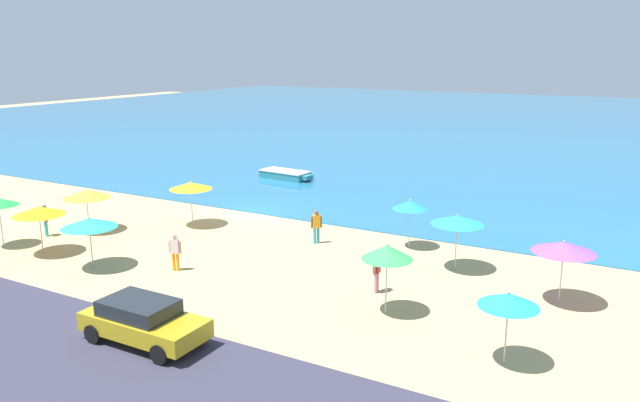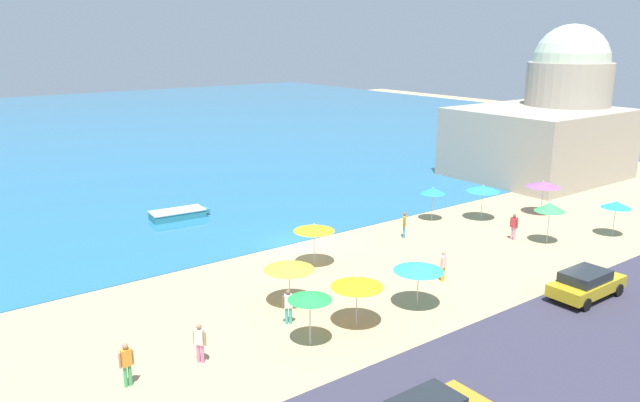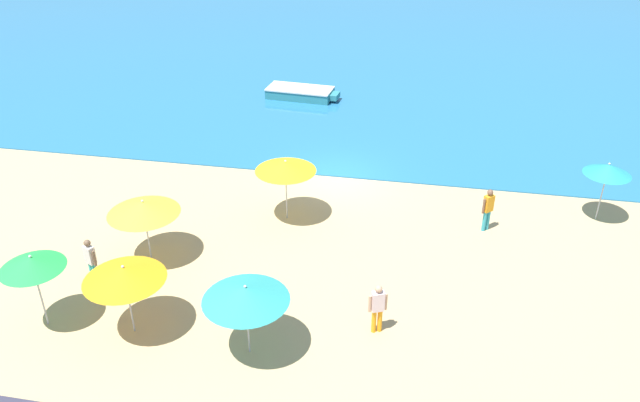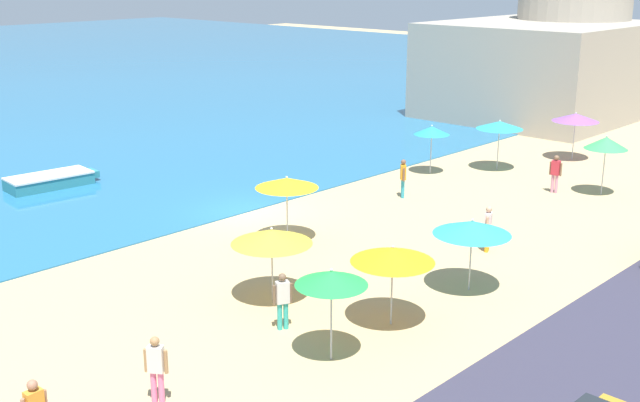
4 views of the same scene
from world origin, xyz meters
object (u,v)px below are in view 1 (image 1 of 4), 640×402
(beach_umbrella_6, at_px, (387,252))
(skiff_nearshore, at_px, (286,175))
(beach_umbrella_8, at_px, (89,223))
(beach_umbrella_5, at_px, (410,205))
(bather_4, at_px, (377,269))
(beach_umbrella_2, at_px, (457,220))
(beach_umbrella_9, at_px, (39,211))
(beach_umbrella_0, at_px, (509,300))
(beach_umbrella_4, at_px, (564,247))
(bather_0, at_px, (316,225))
(beach_umbrella_3, at_px, (191,186))
(bather_2, at_px, (45,219))
(parked_car_2, at_px, (143,320))
(bather_3, at_px, (175,250))
(beach_umbrella_1, at_px, (86,194))

(beach_umbrella_6, height_order, skiff_nearshore, beach_umbrella_6)
(beach_umbrella_8, distance_m, skiff_nearshore, 20.77)
(beach_umbrella_5, height_order, bather_4, beach_umbrella_5)
(beach_umbrella_2, height_order, beach_umbrella_9, beach_umbrella_2)
(beach_umbrella_0, height_order, beach_umbrella_4, beach_umbrella_4)
(bather_0, relative_size, bather_4, 1.00)
(beach_umbrella_3, xyz_separation_m, bather_2, (-5.26, -5.21, -1.29))
(beach_umbrella_8, relative_size, bather_2, 1.45)
(parked_car_2, bearing_deg, bather_2, 153.91)
(bather_0, bearing_deg, beach_umbrella_6, -43.80)
(bather_3, xyz_separation_m, skiff_nearshore, (-6.35, 18.97, -0.58))
(beach_umbrella_2, xyz_separation_m, skiff_nearshore, (-16.91, 12.92, -1.90))
(beach_umbrella_3, xyz_separation_m, beach_umbrella_5, (11.76, 2.11, -0.09))
(parked_car_2, bearing_deg, beach_umbrella_2, 60.46)
(bather_0, height_order, bather_2, bather_0)
(bather_2, bearing_deg, bather_4, 4.11)
(beach_umbrella_1, bearing_deg, beach_umbrella_6, -6.62)
(beach_umbrella_5, bearing_deg, bather_3, -133.74)
(beach_umbrella_6, height_order, bather_2, beach_umbrella_6)
(beach_umbrella_1, relative_size, beach_umbrella_3, 0.99)
(beach_umbrella_2, bearing_deg, bather_2, -164.90)
(beach_umbrella_4, xyz_separation_m, skiff_nearshore, (-21.49, 14.62, -1.88))
(bather_4, bearing_deg, beach_umbrella_2, 64.85)
(beach_umbrella_8, height_order, bather_2, beach_umbrella_8)
(skiff_nearshore, bearing_deg, bather_2, -99.34)
(bather_2, height_order, bather_4, bather_4)
(beach_umbrella_3, xyz_separation_m, bather_4, (12.74, -3.92, -1.26))
(beach_umbrella_2, bearing_deg, parked_car_2, -119.54)
(beach_umbrella_1, distance_m, beach_umbrella_6, 18.05)
(bather_2, xyz_separation_m, skiff_nearshore, (3.01, 18.30, -0.58))
(parked_car_2, xyz_separation_m, skiff_nearshore, (-10.20, 24.77, -0.47))
(beach_umbrella_2, relative_size, beach_umbrella_5, 1.04)
(beach_umbrella_8, height_order, parked_car_2, beach_umbrella_8)
(beach_umbrella_6, xyz_separation_m, parked_car_2, (-5.92, -6.08, -1.52))
(beach_umbrella_0, relative_size, beach_umbrella_5, 0.99)
(beach_umbrella_1, xyz_separation_m, beach_umbrella_9, (1.11, -3.68, 0.06))
(beach_umbrella_4, bearing_deg, bather_3, -163.94)
(beach_umbrella_3, distance_m, bather_2, 7.52)
(bather_0, bearing_deg, beach_umbrella_8, -130.87)
(parked_car_2, bearing_deg, bather_0, 92.09)
(beach_umbrella_5, xyz_separation_m, beach_umbrella_6, (2.11, -7.71, 0.21))
(beach_umbrella_9, bearing_deg, beach_umbrella_3, 67.69)
(beach_umbrella_4, height_order, beach_umbrella_8, beach_umbrella_4)
(beach_umbrella_3, height_order, parked_car_2, beach_umbrella_3)
(beach_umbrella_0, bearing_deg, beach_umbrella_4, 83.13)
(beach_umbrella_5, distance_m, bather_3, 11.14)
(parked_car_2, bearing_deg, beach_umbrella_1, 145.79)
(bather_4, bearing_deg, skiff_nearshore, 131.41)
(beach_umbrella_1, distance_m, beach_umbrella_4, 23.38)
(beach_umbrella_1, bearing_deg, bather_3, -16.19)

